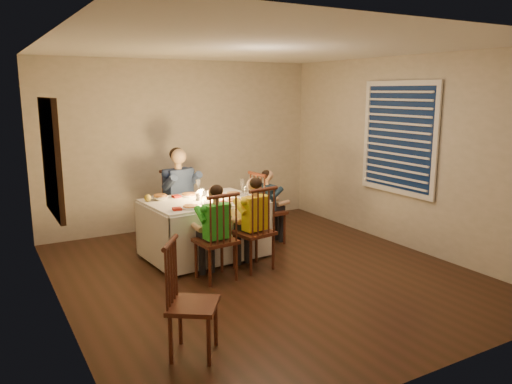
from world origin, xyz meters
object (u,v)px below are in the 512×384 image
chair_adult (181,241)px  serving_bowl (160,198)px  dining_table (204,216)px  child_yellow (254,268)px  child_green (216,279)px  chair_near_right (254,268)px  child_teal (268,243)px  adult (181,241)px  chair_extra (195,354)px  chair_end (268,243)px  chair_near_left (216,279)px

chair_adult → serving_bowl: (-0.47, -0.53, 0.79)m
dining_table → child_yellow: dining_table is taller
chair_adult → child_green: bearing=-109.9°
chair_near_right → child_teal: size_ratio=0.98×
chair_adult → adult: size_ratio=0.77×
child_green → chair_adult: bearing=-101.5°
chair_adult → adult: (0.00, 0.00, 0.00)m
dining_table → adult: (-0.02, 0.80, -0.54)m
child_yellow → serving_bowl: (-0.82, 1.00, 0.79)m
chair_extra → child_yellow: bearing=-8.3°
adult → chair_end: bearing=-47.7°
dining_table → adult: dining_table is taller
child_green → child_yellow: child_yellow is taller
chair_near_left → chair_extra: (-0.88, -1.43, 0.00)m
dining_table → serving_bowl: (-0.49, 0.27, 0.24)m
chair_end → serving_bowl: bearing=77.1°
child_yellow → child_teal: 1.06m
chair_near_right → chair_extra: bearing=37.7°
dining_table → child_yellow: 0.97m
chair_near_right → child_green: bearing=-0.2°
chair_near_left → child_yellow: (0.55, 0.09, 0.00)m
chair_adult → serving_bowl: 1.06m
dining_table → chair_end: dining_table is taller
dining_table → chair_near_left: bearing=-109.2°
child_green → serving_bowl: bearing=-80.4°
chair_end → child_yellow: 1.06m
chair_adult → child_teal: bearing=-47.7°
child_yellow → chair_extra: bearing=37.7°
chair_end → adult: bearing=49.6°
dining_table → child_teal: (1.02, 0.07, -0.54)m
child_green → serving_bowl: 1.37m
child_green → chair_near_left: bearing=85.5°
chair_adult → adult: 0.00m
chair_extra → adult: 3.23m
chair_adult → chair_near_left: (-0.20, -1.61, 0.00)m
chair_near_right → adult: bearing=-86.4°
chair_extra → child_yellow: child_yellow is taller
child_green → chair_end: bearing=-148.7°
chair_near_left → chair_extra: 1.68m
dining_table → chair_near_left: 1.00m
chair_near_right → dining_table: bearing=-74.8°
chair_end → chair_near_right: bearing=134.0°
child_teal → serving_bowl: serving_bowl is taller
child_green → child_yellow: 0.55m
child_green → child_teal: 1.52m
chair_near_left → child_green: (0.00, 0.00, 0.00)m
chair_near_right → child_yellow: bearing=180.0°
adult → child_green: 1.62m
chair_end → child_green: (-1.23, -0.89, 0.00)m
serving_bowl → adult: bearing=48.2°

